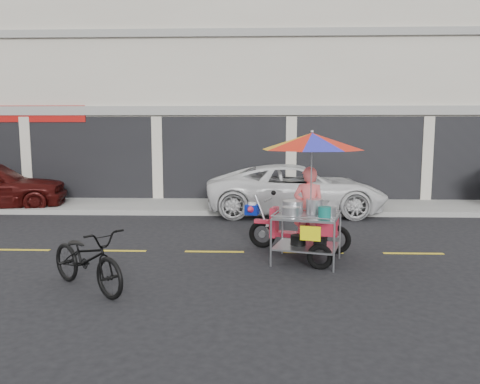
{
  "coord_description": "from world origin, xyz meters",
  "views": [
    {
      "loc": [
        -1.15,
        -9.23,
        2.45
      ],
      "look_at": [
        -1.5,
        0.6,
        1.15
      ],
      "focal_mm": 35.0,
      "sensor_mm": 36.0,
      "label": 1
    }
  ],
  "objects": [
    {
      "name": "food_vendor_rig",
      "position": [
        -0.16,
        -0.36,
        1.55
      ],
      "size": [
        2.43,
        2.41,
        2.47
      ],
      "rotation": [
        0.0,
        0.0,
        -0.28
      ],
      "color": "black",
      "rests_on": "ground"
    },
    {
      "name": "ground",
      "position": [
        0.0,
        0.0,
        0.0
      ],
      "size": [
        90.0,
        90.0,
        0.0
      ],
      "primitive_type": "plane",
      "color": "black"
    },
    {
      "name": "near_bicycle",
      "position": [
        -3.75,
        -2.33,
        0.49
      ],
      "size": [
        1.87,
        1.7,
        0.99
      ],
      "primitive_type": "imported",
      "rotation": [
        0.0,
        0.0,
        0.88
      ],
      "color": "black",
      "rests_on": "ground"
    },
    {
      "name": "white_pickup",
      "position": [
        0.02,
        4.47,
        0.73
      ],
      "size": [
        5.29,
        2.54,
        1.45
      ],
      "primitive_type": "imported",
      "rotation": [
        0.0,
        0.0,
        1.6
      ],
      "color": "white",
      "rests_on": "ground"
    },
    {
      "name": "sidewalk",
      "position": [
        0.0,
        5.5,
        0.07
      ],
      "size": [
        45.0,
        3.0,
        0.15
      ],
      "primitive_type": "cube",
      "color": "gray",
      "rests_on": "ground"
    },
    {
      "name": "centerline",
      "position": [
        0.0,
        0.0,
        0.0
      ],
      "size": [
        42.0,
        0.1,
        0.01
      ],
      "primitive_type": "cube",
      "color": "gold",
      "rests_on": "ground"
    },
    {
      "name": "shophouse_block",
      "position": [
        2.82,
        10.59,
        4.24
      ],
      "size": [
        36.0,
        8.11,
        10.4
      ],
      "color": "beige",
      "rests_on": "ground"
    }
  ]
}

